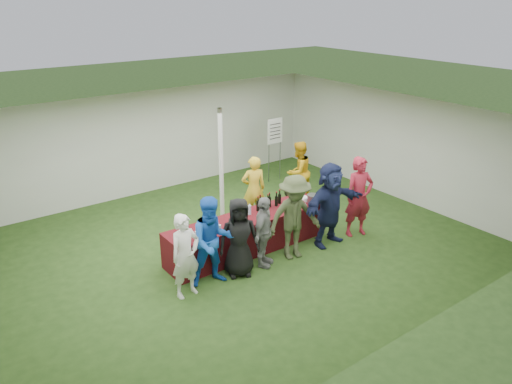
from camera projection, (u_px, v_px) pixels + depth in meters
ground at (233, 247)px, 10.55m from camera, size 60.00×60.00×0.00m
tent at (221, 167)px, 11.21m from camera, size 10.00×10.00×10.00m
serving_table at (248, 233)px, 10.32m from camera, size 3.60×0.80×0.75m
wine_bottles at (269, 202)px, 10.59m from camera, size 0.68×0.13×0.32m
wine_glasses at (239, 222)px, 9.71m from camera, size 2.76×0.11×0.16m
water_bottle at (250, 210)px, 10.25m from camera, size 0.07×0.07×0.23m
bar_towel at (303, 198)px, 11.06m from camera, size 0.25×0.18×0.03m
dump_bucket at (313, 199)px, 10.85m from camera, size 0.25×0.25×0.18m
wine_list_sign at (275, 136)px, 13.80m from camera, size 0.50×0.03×1.80m
staff_pourer at (254, 189)px, 11.50m from camera, size 0.67×0.55×1.58m
staff_back at (298, 172)px, 12.60m from camera, size 0.85×0.70×1.58m
customer_0 at (185, 256)px, 8.62m from camera, size 0.61×0.43×1.55m
customer_1 at (213, 241)px, 8.96m from camera, size 0.96×0.83×1.70m
customer_2 at (239, 237)px, 9.27m from camera, size 0.89×0.75×1.55m
customer_3 at (264, 232)px, 9.59m from camera, size 0.89×0.78×1.44m
customer_4 at (294, 217)px, 9.84m from camera, size 1.25×0.87×1.76m
customer_5 at (330, 204)px, 10.39m from camera, size 1.72×0.68×1.81m
customer_6 at (359, 197)px, 10.80m from camera, size 0.74×0.59×1.79m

